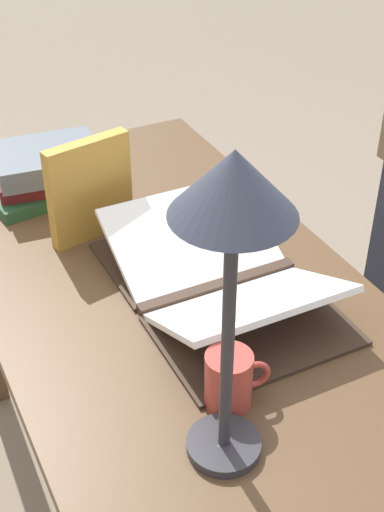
{
  "coord_description": "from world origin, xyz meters",
  "views": [
    {
      "loc": [
        -1.01,
        0.46,
        1.61
      ],
      "look_at": [
        -0.04,
        -0.03,
        0.84
      ],
      "focal_mm": 50.0,
      "sensor_mm": 36.0,
      "label": 1
    }
  ],
  "objects_px": {
    "open_book": "(218,278)",
    "book_stack_tall": "(49,172)",
    "reading_lamp": "(232,221)",
    "book_standing_upright": "(90,190)",
    "coffee_mug": "(230,379)"
  },
  "relations": [
    {
      "from": "reading_lamp",
      "to": "book_standing_upright",
      "type": "bearing_deg",
      "value": -2.45
    },
    {
      "from": "book_standing_upright",
      "to": "coffee_mug",
      "type": "height_order",
      "value": "book_standing_upright"
    },
    {
      "from": "book_stack_tall",
      "to": "reading_lamp",
      "type": "bearing_deg",
      "value": -179.92
    },
    {
      "from": "book_standing_upright",
      "to": "coffee_mug",
      "type": "distance_m",
      "value": 0.56
    },
    {
      "from": "open_book",
      "to": "book_stack_tall",
      "type": "relative_size",
      "value": 1.67
    },
    {
      "from": "book_stack_tall",
      "to": "reading_lamp",
      "type": "distance_m",
      "value": 0.91
    },
    {
      "from": "book_standing_upright",
      "to": "reading_lamp",
      "type": "height_order",
      "value": "reading_lamp"
    },
    {
      "from": "book_stack_tall",
      "to": "book_standing_upright",
      "type": "xyz_separation_m",
      "value": [
        -0.21,
        -0.03,
        0.05
      ]
    },
    {
      "from": "reading_lamp",
      "to": "coffee_mug",
      "type": "xyz_separation_m",
      "value": [
        0.08,
        -0.05,
        -0.35
      ]
    },
    {
      "from": "book_stack_tall",
      "to": "coffee_mug",
      "type": "bearing_deg",
      "value": -175.94
    },
    {
      "from": "open_book",
      "to": "book_stack_tall",
      "type": "xyz_separation_m",
      "value": [
        0.51,
        0.17,
        0.02
      ]
    },
    {
      "from": "open_book",
      "to": "book_stack_tall",
      "type": "distance_m",
      "value": 0.54
    },
    {
      "from": "book_stack_tall",
      "to": "book_standing_upright",
      "type": "bearing_deg",
      "value": -172.43
    },
    {
      "from": "book_stack_tall",
      "to": "open_book",
      "type": "bearing_deg",
      "value": -161.12
    },
    {
      "from": "open_book",
      "to": "coffee_mug",
      "type": "distance_m",
      "value": 0.28
    }
  ]
}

